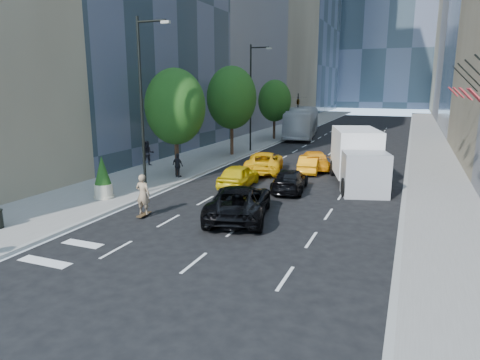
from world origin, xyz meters
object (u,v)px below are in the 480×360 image
at_px(skateboarder, 143,197).
at_px(black_sedan_lincoln, 239,202).
at_px(black_sedan_mercedes, 290,180).
at_px(planter_shrub, 103,178).
at_px(box_truck, 358,157).
at_px(city_bus, 302,122).

xyz_separation_m(skateboarder, black_sedan_lincoln, (4.50, 1.60, -0.19)).
height_order(black_sedan_mercedes, planter_shrub, planter_shrub).
xyz_separation_m(skateboarder, box_truck, (8.97, 11.19, 0.80)).
bearing_deg(black_sedan_lincoln, planter_shrub, -14.43).
distance_m(black_sedan_lincoln, box_truck, 10.63).
height_order(box_truck, planter_shrub, box_truck).
bearing_deg(box_truck, black_sedan_lincoln, -131.09).
distance_m(black_sedan_lincoln, planter_shrub, 8.40).
xyz_separation_m(box_truck, planter_shrub, (-12.85, -9.43, -0.51)).
distance_m(black_sedan_lincoln, city_bus, 34.59).
bearing_deg(city_bus, planter_shrub, -103.33).
height_order(skateboarder, planter_shrub, planter_shrub).
bearing_deg(black_sedan_mercedes, black_sedan_lincoln, 75.72).
bearing_deg(city_bus, skateboarder, -96.86).
bearing_deg(city_bus, box_truck, -76.46).
relative_size(black_sedan_lincoln, planter_shrub, 2.44).
bearing_deg(skateboarder, box_truck, -132.66).
relative_size(city_bus, planter_shrub, 5.45).
bearing_deg(black_sedan_lincoln, skateboarder, 6.23).
bearing_deg(planter_shrub, skateboarder, -24.35).
bearing_deg(black_sedan_mercedes, skateboarder, 49.21).
xyz_separation_m(city_bus, box_truck, (9.77, -24.57, -0.03)).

